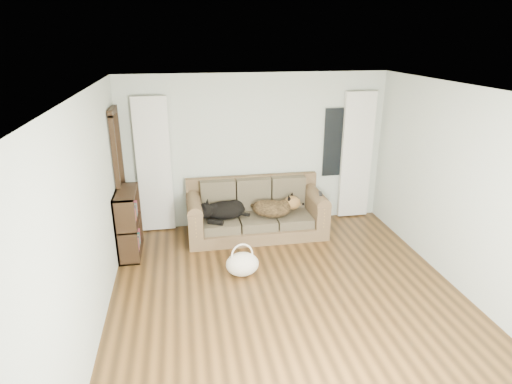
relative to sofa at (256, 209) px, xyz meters
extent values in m
plane|color=#372412|center=(0.08, -1.97, -0.45)|extent=(5.00, 5.00, 0.00)
plane|color=white|center=(0.08, -1.97, 2.15)|extent=(5.00, 5.00, 0.00)
cube|color=#B5C0B2|center=(0.08, 0.53, 0.85)|extent=(4.50, 0.04, 2.60)
cube|color=#B5C0B2|center=(-2.17, -1.97, 0.85)|extent=(0.04, 5.00, 2.60)
cube|color=#B5C0B2|center=(2.33, -1.97, 0.85)|extent=(0.04, 5.00, 2.60)
cube|color=white|center=(-1.62, 0.45, 0.70)|extent=(0.55, 0.08, 2.25)
cube|color=white|center=(1.88, 0.45, 0.70)|extent=(0.55, 0.08, 2.25)
cube|color=black|center=(1.53, 0.50, 0.95)|extent=(0.50, 0.03, 1.20)
cube|color=#311F0F|center=(-2.12, 0.08, 0.60)|extent=(0.07, 0.60, 2.10)
cube|color=brown|center=(0.00, 0.00, 0.00)|extent=(2.26, 0.98, 0.93)
ellipsoid|color=black|center=(-0.56, -0.05, 0.03)|extent=(0.67, 0.47, 0.28)
ellipsoid|color=black|center=(0.28, -0.08, 0.04)|extent=(0.77, 0.64, 0.29)
cube|color=black|center=(1.03, -0.19, 0.28)|extent=(0.09, 0.20, 0.02)
ellipsoid|color=#EEE4CF|center=(-0.42, -1.27, -0.29)|extent=(0.52, 0.43, 0.34)
cube|color=#311F0F|center=(-2.01, -0.33, 0.05)|extent=(0.31, 0.81, 1.01)
camera|label=1|loc=(-1.15, -6.44, 2.71)|focal=30.00mm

